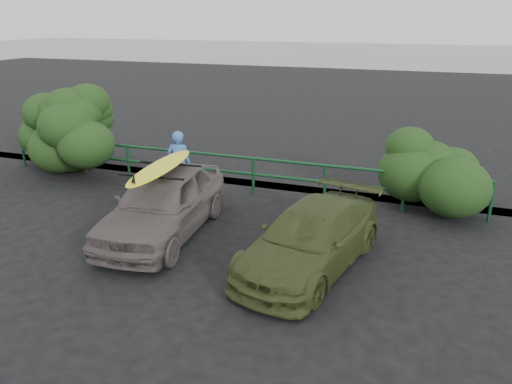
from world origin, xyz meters
TOP-DOWN VIEW (x-y plane):
  - ground at (0.00, 0.00)m, footprint 80.00×80.00m
  - ocean at (0.00, 60.00)m, footprint 200.00×200.00m
  - guardrail at (0.00, 5.00)m, footprint 14.00×0.08m
  - shrub_left at (-4.80, 5.40)m, footprint 3.20×2.40m
  - shrub_right at (5.00, 5.50)m, footprint 3.20×2.40m
  - sedan at (0.05, 1.77)m, footprint 2.12×4.48m
  - olive_vehicle at (3.52, 1.35)m, footprint 2.52×4.42m
  - man at (-0.78, 4.10)m, footprint 0.71×0.51m
  - roof_rack at (0.05, 1.77)m, footprint 1.56×1.16m
  - surfboard at (0.05, 1.77)m, footprint 0.86×2.97m

SIDE VIEW (x-z plane):
  - ground at x=0.00m, z-range 0.00..0.00m
  - ocean at x=0.00m, z-range 0.00..0.00m
  - guardrail at x=0.00m, z-range 0.00..1.04m
  - olive_vehicle at x=3.52m, z-range 0.00..1.21m
  - sedan at x=0.05m, z-range 0.00..1.48m
  - man at x=-0.78m, z-range 0.00..1.82m
  - shrub_right at x=5.00m, z-range 0.00..2.16m
  - shrub_left at x=-4.80m, z-range 0.00..2.53m
  - roof_rack at x=0.05m, z-range 1.48..1.53m
  - surfboard at x=0.05m, z-range 1.53..1.62m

